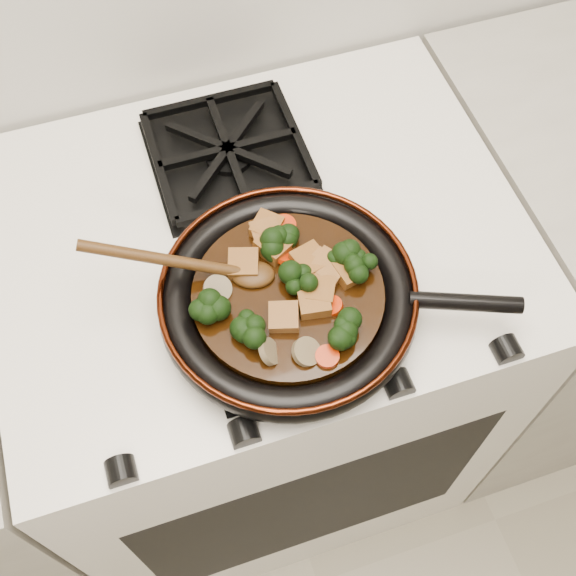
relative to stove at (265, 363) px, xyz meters
name	(u,v)px	position (x,y,z in m)	size (l,w,h in m)	color
stove	(265,363)	(0.00, 0.00, 0.00)	(0.76, 0.60, 0.90)	white
burner_grate_front	(287,309)	(0.00, -0.14, 0.46)	(0.23, 0.23, 0.03)	black
burner_grate_back	(228,153)	(0.00, 0.14, 0.46)	(0.23, 0.23, 0.03)	black
skillet	(290,298)	(0.00, -0.14, 0.49)	(0.44, 0.33, 0.05)	black
braising_sauce	(288,296)	(0.00, -0.14, 0.50)	(0.24, 0.24, 0.02)	black
tofu_cube_0	(329,268)	(0.06, -0.13, 0.52)	(0.04, 0.04, 0.02)	brown
tofu_cube_1	(284,318)	(-0.02, -0.18, 0.52)	(0.04, 0.04, 0.02)	brown
tofu_cube_2	(266,233)	(0.00, -0.05, 0.52)	(0.04, 0.03, 0.02)	brown
tofu_cube_3	(310,262)	(0.04, -0.11, 0.52)	(0.04, 0.04, 0.02)	brown
tofu_cube_4	(274,246)	(0.00, -0.07, 0.52)	(0.04, 0.04, 0.02)	brown
tofu_cube_5	(321,292)	(0.04, -0.16, 0.52)	(0.04, 0.03, 0.02)	brown
tofu_cube_6	(321,269)	(0.05, -0.12, 0.52)	(0.04, 0.04, 0.02)	brown
tofu_cube_7	(314,304)	(0.03, -0.17, 0.52)	(0.04, 0.03, 0.02)	brown
tofu_cube_8	(243,265)	(-0.04, -0.09, 0.52)	(0.04, 0.04, 0.02)	brown
tofu_cube_9	(267,227)	(0.00, -0.04, 0.52)	(0.03, 0.04, 0.02)	brown
tofu_cube_10	(349,272)	(0.08, -0.14, 0.52)	(0.04, 0.03, 0.02)	brown
broccoli_floret_0	(246,335)	(-0.07, -0.19, 0.52)	(0.06, 0.06, 0.05)	black
broccoli_floret_1	(281,248)	(0.01, -0.08, 0.52)	(0.06, 0.06, 0.05)	black
broccoli_floret_2	(279,240)	(0.01, -0.07, 0.52)	(0.06, 0.06, 0.05)	black
broccoli_floret_3	(343,334)	(0.04, -0.22, 0.52)	(0.06, 0.06, 0.06)	black
broccoli_floret_4	(207,307)	(-0.10, -0.14, 0.52)	(0.06, 0.06, 0.06)	black
broccoli_floret_5	(297,281)	(0.01, -0.14, 0.52)	(0.06, 0.06, 0.06)	black
broccoli_floret_6	(345,260)	(0.08, -0.12, 0.52)	(0.06, 0.06, 0.05)	black
broccoli_floret_7	(253,323)	(-0.05, -0.17, 0.52)	(0.06, 0.06, 0.06)	black
broccoli_floret_8	(362,266)	(0.10, -0.14, 0.52)	(0.05, 0.05, 0.05)	black
carrot_coin_0	(285,225)	(0.03, -0.04, 0.51)	(0.03, 0.03, 0.01)	red
carrot_coin_1	(304,280)	(0.03, -0.13, 0.51)	(0.03, 0.03, 0.01)	red
carrot_coin_2	(286,257)	(0.01, -0.09, 0.51)	(0.03, 0.03, 0.01)	red
carrot_coin_3	(332,306)	(0.05, -0.18, 0.51)	(0.03, 0.03, 0.01)	red
carrot_coin_4	(309,271)	(0.04, -0.12, 0.51)	(0.03, 0.03, 0.01)	red
carrot_coin_5	(327,357)	(0.02, -0.24, 0.51)	(0.03, 0.03, 0.01)	red
mushroom_slice_0	(282,232)	(0.02, -0.06, 0.52)	(0.04, 0.04, 0.01)	brown
mushroom_slice_1	(269,352)	(-0.05, -0.21, 0.52)	(0.03, 0.03, 0.01)	brown
mushroom_slice_2	(217,289)	(-0.08, -0.11, 0.52)	(0.04, 0.04, 0.01)	brown
mushroom_slice_3	(306,352)	(0.00, -0.23, 0.52)	(0.04, 0.04, 0.01)	brown
mushroom_slice_4	(355,272)	(0.09, -0.14, 0.52)	(0.03, 0.03, 0.01)	brown
wooden_spoon	(207,267)	(-0.09, -0.09, 0.53)	(0.14, 0.07, 0.22)	#43270E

